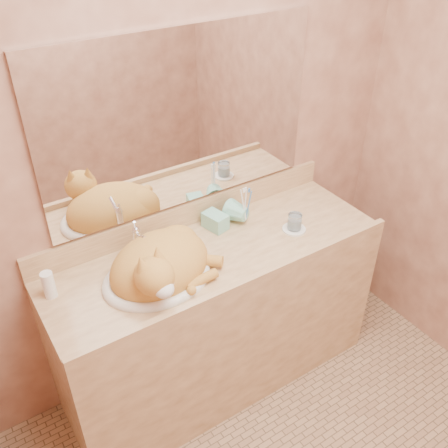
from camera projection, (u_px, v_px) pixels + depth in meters
wall_back at (183, 150)px, 2.24m from camera, size 2.40×0.02×2.50m
vanity_counter at (217, 318)px, 2.53m from camera, size 1.60×0.55×0.85m
mirror at (183, 122)px, 2.16m from camera, size 1.30×0.02×0.80m
sink_basin at (156, 266)px, 2.09m from camera, size 0.51×0.44×0.15m
faucet at (137, 241)px, 2.20m from camera, size 0.06×0.13×0.17m
cat at (161, 263)px, 2.09m from camera, size 0.55×0.49×0.25m
soap_dispenser at (224, 217)px, 2.35m from camera, size 0.10×0.10×0.18m
toothbrush_cup at (246, 216)px, 2.43m from camera, size 0.15×0.15×0.11m
toothbrushes at (246, 203)px, 2.39m from camera, size 0.03×0.03×0.21m
saucer at (294, 229)px, 2.42m from camera, size 0.11×0.11×0.01m
water_glass at (295, 222)px, 2.40m from camera, size 0.07×0.07×0.08m
lotion_bottle at (49, 285)px, 2.01m from camera, size 0.05×0.05×0.12m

